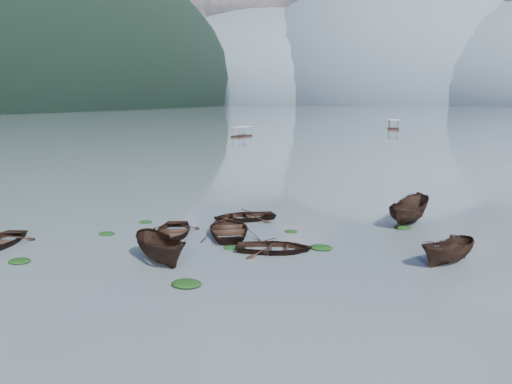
% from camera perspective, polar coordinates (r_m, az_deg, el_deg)
% --- Properties ---
extents(ground_plane, '(2400.00, 2400.00, 0.00)m').
position_cam_1_polar(ground_plane, '(22.89, -9.68, -10.17)').
color(ground_plane, '#535E67').
extents(haze_mtn_a, '(520.00, 520.00, 280.00)m').
position_cam_1_polar(haze_mtn_a, '(957.78, 2.04, 10.01)').
color(haze_mtn_a, '#475666').
rests_on(haze_mtn_a, ground).
extents(haze_mtn_b, '(520.00, 520.00, 340.00)m').
position_cam_1_polar(haze_mtn_b, '(921.54, 14.23, 9.68)').
color(haze_mtn_b, '#475666').
rests_on(haze_mtn_b, ground).
extents(haze_mtn_c, '(520.00, 520.00, 260.00)m').
position_cam_1_polar(haze_mtn_c, '(927.98, 26.78, 8.90)').
color(haze_mtn_c, '#475666').
rests_on(haze_mtn_c, ground).
extents(rowboat_2, '(4.44, 3.87, 1.67)m').
position_cam_1_polar(rowboat_2, '(25.77, -10.75, -7.83)').
color(rowboat_2, black).
rests_on(rowboat_2, ground).
extents(rowboat_3, '(5.40, 6.10, 1.05)m').
position_cam_1_polar(rowboat_3, '(30.36, -3.08, -4.84)').
color(rowboat_3, black).
rests_on(rowboat_3, ground).
extents(rowboat_4, '(4.68, 3.83, 0.85)m').
position_cam_1_polar(rowboat_4, '(26.96, 2.12, -6.82)').
color(rowboat_4, black).
rests_on(rowboat_4, ground).
extents(rowboat_5, '(3.37, 3.90, 1.46)m').
position_cam_1_polar(rowboat_5, '(26.88, 21.03, -7.59)').
color(rowboat_5, black).
rests_on(rowboat_5, ground).
extents(rowboat_6, '(4.39, 5.12, 0.89)m').
position_cam_1_polar(rowboat_6, '(30.53, -9.46, -4.88)').
color(rowboat_6, black).
rests_on(rowboat_6, ground).
extents(rowboat_7, '(5.21, 4.90, 0.88)m').
position_cam_1_polar(rowboat_7, '(33.89, -1.38, -3.19)').
color(rowboat_7, black).
rests_on(rowboat_7, ground).
extents(rowboat_8, '(3.23, 5.28, 1.91)m').
position_cam_1_polar(rowboat_8, '(34.51, 16.96, -3.41)').
color(rowboat_8, black).
rests_on(rowboat_8, ground).
extents(weed_clump_0, '(1.14, 0.94, 0.25)m').
position_cam_1_polar(weed_clump_0, '(27.88, -25.41, -7.27)').
color(weed_clump_0, black).
rests_on(weed_clump_0, ground).
extents(weed_clump_1, '(1.00, 0.80, 0.22)m').
position_cam_1_polar(weed_clump_1, '(31.56, -16.69, -4.68)').
color(weed_clump_1, black).
rests_on(weed_clump_1, ground).
extents(weed_clump_2, '(1.37, 1.09, 0.30)m').
position_cam_1_polar(weed_clump_2, '(22.44, -7.94, -10.55)').
color(weed_clump_2, black).
rests_on(weed_clump_2, ground).
extents(weed_clump_3, '(0.82, 0.69, 0.18)m').
position_cam_1_polar(weed_clump_3, '(30.88, 4.01, -4.58)').
color(weed_clump_3, black).
rests_on(weed_clump_3, ground).
extents(weed_clump_4, '(1.29, 1.02, 0.27)m').
position_cam_1_polar(weed_clump_4, '(27.63, 7.44, -6.46)').
color(weed_clump_4, black).
rests_on(weed_clump_4, ground).
extents(weed_clump_5, '(0.91, 0.74, 0.19)m').
position_cam_1_polar(weed_clump_5, '(33.92, -12.51, -3.43)').
color(weed_clump_5, black).
rests_on(weed_clump_5, ground).
extents(weed_clump_6, '(0.88, 0.74, 0.18)m').
position_cam_1_polar(weed_clump_6, '(27.53, -2.88, -6.45)').
color(weed_clump_6, black).
rests_on(weed_clump_6, ground).
extents(weed_clump_7, '(1.08, 0.87, 0.24)m').
position_cam_1_polar(weed_clump_7, '(32.92, 16.42, -4.04)').
color(weed_clump_7, black).
rests_on(weed_clump_7, ground).
extents(pontoon_left, '(3.31, 5.90, 2.14)m').
position_cam_1_polar(pontoon_left, '(110.51, -1.64, 6.33)').
color(pontoon_left, black).
rests_on(pontoon_left, ground).
extents(pontoon_centre, '(3.44, 7.03, 2.61)m').
position_cam_1_polar(pontoon_centre, '(142.62, 15.42, 6.90)').
color(pontoon_centre, black).
rests_on(pontoon_centre, ground).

